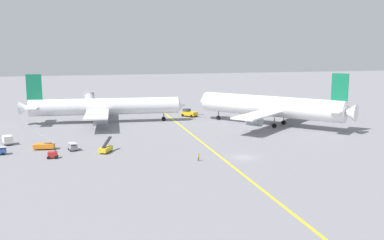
% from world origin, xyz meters
% --- Properties ---
extents(ground_plane, '(600.00, 600.00, 0.00)m').
position_xyz_m(ground_plane, '(0.00, 0.00, 0.00)').
color(ground_plane, gray).
extents(taxiway_stripe, '(3.92, 119.97, 0.01)m').
position_xyz_m(taxiway_stripe, '(-4.22, 10.00, 0.00)').
color(taxiway_stripe, yellow).
rests_on(taxiway_stripe, ground).
extents(airliner_at_gate_left, '(50.22, 40.52, 14.98)m').
position_xyz_m(airliner_at_gate_left, '(-24.62, 51.95, 4.84)').
color(airliner_at_gate_left, silver).
rests_on(airliner_at_gate_left, ground).
extents(airliner_being_pushed, '(37.82, 41.62, 15.94)m').
position_xyz_m(airliner_being_pushed, '(22.30, 33.68, 5.59)').
color(airliner_being_pushed, white).
rests_on(airliner_being_pushed, ground).
extents(pushback_tug, '(6.21, 7.40, 2.87)m').
position_xyz_m(pushback_tug, '(3.58, 56.38, 1.21)').
color(pushback_tug, gold).
rests_on(pushback_tug, ground).
extents(gse_container_dolly_flat, '(3.03, 3.70, 2.15)m').
position_xyz_m(gse_container_dolly_flat, '(-48.92, 26.21, 1.17)').
color(gse_container_dolly_flat, slate).
rests_on(gse_container_dolly_flat, ground).
extents(gse_belt_loader_portside, '(3.46, 4.93, 3.02)m').
position_xyz_m(gse_belt_loader_portside, '(-27.30, 12.18, 0.83)').
color(gse_belt_loader_portside, gold).
rests_on(gse_belt_loader_portside, ground).
extents(gse_stair_truck_yellow, '(4.83, 2.59, 4.06)m').
position_xyz_m(gse_stair_truck_yellow, '(-40.37, 18.83, 1.03)').
color(gse_stair_truck_yellow, orange).
rests_on(gse_stair_truck_yellow, ground).
extents(gse_baggage_cart_near_cluster, '(2.26, 3.06, 1.71)m').
position_xyz_m(gse_baggage_cart_near_cluster, '(-34.23, 15.97, 0.86)').
color(gse_baggage_cart_near_cluster, gray).
rests_on(gse_baggage_cart_near_cluster, ground).
extents(gse_gpu_cart_small, '(2.28, 1.85, 1.90)m').
position_xyz_m(gse_gpu_cart_small, '(-38.26, 9.87, 0.79)').
color(gse_gpu_cart_small, red).
rests_on(gse_gpu_cart_small, ground).
extents(ground_crew_marshaller_foreground, '(0.36, 0.36, 1.54)m').
position_xyz_m(ground_crew_marshaller_foreground, '(-9.82, -0.23, 0.79)').
color(ground_crew_marshaller_foreground, '#4C4C51').
rests_on(ground_crew_marshaller_foreground, ground).
extents(jet_bridge, '(3.99, 22.60, 6.04)m').
position_xyz_m(jet_bridge, '(-27.70, 79.51, 4.27)').
color(jet_bridge, '#B7B7BC').
rests_on(jet_bridge, ground).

